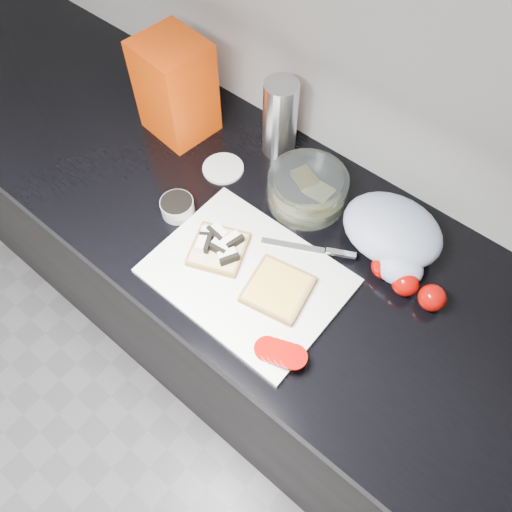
{
  "coord_description": "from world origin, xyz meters",
  "views": [
    {
      "loc": [
        0.38,
        0.67,
        1.83
      ],
      "look_at": [
        0.02,
        1.1,
        0.95
      ],
      "focal_mm": 35.0,
      "sensor_mm": 36.0,
      "label": 1
    }
  ],
  "objects": [
    {
      "name": "whole_tomatoes",
      "position": [
        0.29,
        1.26,
        0.93
      ],
      "size": [
        0.17,
        0.06,
        0.06
      ],
      "rotation": [
        0.0,
        0.0,
        0.4
      ],
      "color": "#9D0703",
      "rests_on": "countertop"
    },
    {
      "name": "tub_lid",
      "position": [
        -0.23,
        1.27,
        0.9
      ],
      "size": [
        0.13,
        0.13,
        0.01
      ],
      "primitive_type": "cylinder",
      "rotation": [
        0.0,
        0.0,
        0.34
      ],
      "color": "silver",
      "rests_on": "countertop"
    },
    {
      "name": "glass_bowl",
      "position": [
        -0.01,
        1.32,
        0.94
      ],
      "size": [
        0.19,
        0.19,
        0.08
      ],
      "rotation": [
        0.0,
        0.0,
        -0.38
      ],
      "color": "silver",
      "rests_on": "countertop"
    },
    {
      "name": "countertop",
      "position": [
        0.0,
        1.2,
        0.88
      ],
      "size": [
        3.5,
        0.64,
        0.04
      ],
      "primitive_type": "cube",
      "color": "black",
      "rests_on": "base_cabinet"
    },
    {
      "name": "bread_right",
      "position": [
        0.09,
        1.08,
        0.92
      ],
      "size": [
        0.15,
        0.15,
        0.02
      ],
      "rotation": [
        0.0,
        0.0,
        0.2
      ],
      "color": "beige",
      "rests_on": "cutting_board"
    },
    {
      "name": "tomato_slices",
      "position": [
        0.18,
        0.97,
        0.92
      ],
      "size": [
        0.12,
        0.08,
        0.02
      ],
      "rotation": [
        0.0,
        0.0,
        -0.2
      ],
      "color": "#9D0703",
      "rests_on": "cutting_board"
    },
    {
      "name": "steel_canister",
      "position": [
        -0.17,
        1.41,
        1.0
      ],
      "size": [
        0.08,
        0.08,
        0.2
      ],
      "primitive_type": "cylinder",
      "color": "silver",
      "rests_on": "countertop"
    },
    {
      "name": "bread_left",
      "position": [
        -0.07,
        1.08,
        0.92
      ],
      "size": [
        0.16,
        0.16,
        0.04
      ],
      "rotation": [
        0.0,
        0.0,
        0.4
      ],
      "color": "beige",
      "rests_on": "cutting_board"
    },
    {
      "name": "grocery_bag",
      "position": [
        0.21,
        1.33,
        0.95
      ],
      "size": [
        0.23,
        0.2,
        0.1
      ],
      "rotation": [
        0.0,
        0.0,
        0.03
      ],
      "color": "#A1B1C6",
      "rests_on": "countertop"
    },
    {
      "name": "knife",
      "position": [
        0.1,
        1.22,
        0.92
      ],
      "size": [
        0.19,
        0.11,
        0.01
      ],
      "rotation": [
        0.0,
        0.0,
        0.48
      ],
      "color": "silver",
      "rests_on": "cutting_board"
    },
    {
      "name": "seed_tub",
      "position": [
        -0.22,
        1.1,
        0.92
      ],
      "size": [
        0.08,
        0.08,
        0.04
      ],
      "color": "#979C9B",
      "rests_on": "countertop"
    },
    {
      "name": "base_cabinet",
      "position": [
        0.0,
        1.2,
        0.43
      ],
      "size": [
        3.5,
        0.6,
        0.86
      ],
      "primitive_type": "cube",
      "color": "black",
      "rests_on": "ground"
    },
    {
      "name": "cutting_board",
      "position": [
        0.02,
        1.07,
        0.91
      ],
      "size": [
        0.4,
        0.3,
        0.01
      ],
      "primitive_type": "cube",
      "color": "silver",
      "rests_on": "countertop"
    },
    {
      "name": "bread_bag",
      "position": [
        -0.41,
        1.31,
        1.02
      ],
      "size": [
        0.17,
        0.16,
        0.25
      ],
      "primitive_type": "cube",
      "rotation": [
        0.0,
        0.0,
        -0.11
      ],
      "color": "red",
      "rests_on": "countertop"
    }
  ]
}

